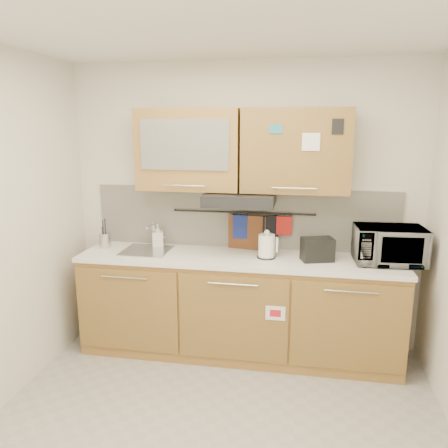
% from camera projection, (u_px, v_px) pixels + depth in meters
% --- Properties ---
extents(floor, '(3.20, 3.20, 0.00)m').
position_uv_depth(floor, '(212.00, 442.00, 2.88)').
color(floor, '#9E9993').
rests_on(floor, ground).
extents(ceiling, '(3.20, 3.20, 0.00)m').
position_uv_depth(ceiling, '(209.00, 16.00, 2.31)').
color(ceiling, white).
rests_on(ceiling, wall_back).
extents(wall_back, '(3.20, 0.00, 3.20)m').
position_uv_depth(wall_back, '(244.00, 207.00, 4.03)').
color(wall_back, silver).
rests_on(wall_back, ground).
extents(base_cabinet, '(2.80, 0.64, 0.88)m').
position_uv_depth(base_cabinet, '(238.00, 311.00, 3.93)').
color(base_cabinet, '#AB7F3C').
rests_on(base_cabinet, floor).
extents(countertop, '(2.82, 0.62, 0.04)m').
position_uv_depth(countertop, '(239.00, 258.00, 3.82)').
color(countertop, white).
rests_on(countertop, base_cabinet).
extents(backsplash, '(2.80, 0.02, 0.56)m').
position_uv_depth(backsplash, '(243.00, 218.00, 4.04)').
color(backsplash, silver).
rests_on(backsplash, countertop).
extents(upper_cabinets, '(1.82, 0.37, 0.70)m').
position_uv_depth(upper_cabinets, '(241.00, 150.00, 3.75)').
color(upper_cabinets, '#AB7F3C').
rests_on(upper_cabinets, wall_back).
extents(range_hood, '(0.60, 0.46, 0.10)m').
position_uv_depth(range_hood, '(240.00, 199.00, 3.77)').
color(range_hood, black).
rests_on(range_hood, upper_cabinets).
extents(sink, '(0.42, 0.40, 0.26)m').
position_uv_depth(sink, '(147.00, 250.00, 3.98)').
color(sink, silver).
rests_on(sink, countertop).
extents(utensil_rail, '(1.30, 0.02, 0.02)m').
position_uv_depth(utensil_rail, '(243.00, 213.00, 3.99)').
color(utensil_rail, black).
rests_on(utensil_rail, backsplash).
extents(utensil_crock, '(0.14, 0.14, 0.27)m').
position_uv_depth(utensil_crock, '(105.00, 240.00, 4.09)').
color(utensil_crock, '#BABABF').
rests_on(utensil_crock, countertop).
extents(kettle, '(0.19, 0.18, 0.25)m').
position_uv_depth(kettle, '(267.00, 247.00, 3.75)').
color(kettle, white).
rests_on(kettle, countertop).
extents(toaster, '(0.29, 0.23, 0.20)m').
position_uv_depth(toaster, '(317.00, 249.00, 3.67)').
color(toaster, black).
rests_on(toaster, countertop).
extents(microwave, '(0.57, 0.40, 0.30)m').
position_uv_depth(microwave, '(389.00, 245.00, 3.60)').
color(microwave, '#999999').
rests_on(microwave, countertop).
extents(soap_bottle, '(0.12, 0.13, 0.22)m').
position_uv_depth(soap_bottle, '(158.00, 236.00, 4.09)').
color(soap_bottle, '#999999').
rests_on(soap_bottle, countertop).
extents(cutting_board, '(0.35, 0.08, 0.44)m').
position_uv_depth(cutting_board, '(247.00, 238.00, 4.02)').
color(cutting_board, brown).
rests_on(cutting_board, utensil_rail).
extents(oven_mitt, '(0.13, 0.04, 0.22)m').
position_uv_depth(oven_mitt, '(240.00, 227.00, 4.01)').
color(oven_mitt, navy).
rests_on(oven_mitt, utensil_rail).
extents(dark_pouch, '(0.15, 0.10, 0.23)m').
position_uv_depth(dark_pouch, '(270.00, 228.00, 3.97)').
color(dark_pouch, black).
rests_on(dark_pouch, utensil_rail).
extents(pot_holder, '(0.14, 0.03, 0.17)m').
position_uv_depth(pot_holder, '(284.00, 226.00, 3.94)').
color(pot_holder, '#AA1A16').
rests_on(pot_holder, utensil_rail).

